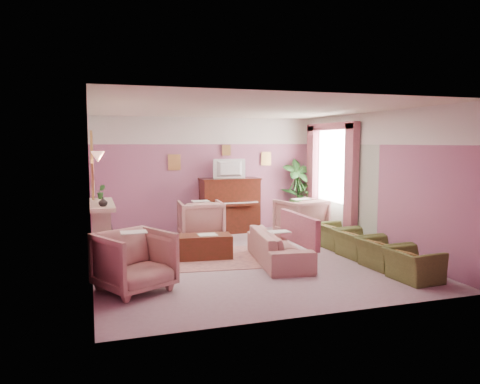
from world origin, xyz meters
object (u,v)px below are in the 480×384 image
object	(u,v)px
piano	(230,206)
floral_armchair_front	(134,258)
coffee_table	(205,247)
floral_armchair_right	(301,216)
olive_chair_a	(414,260)
side_table	(301,215)
olive_chair_c	(357,240)
floral_armchair_left	(201,218)
olive_chair_d	(336,232)
olive_chair_b	(383,249)
television	(230,167)
sofa	(279,241)

from	to	relation	value
piano	floral_armchair_front	bearing A→B (deg)	-123.90
coffee_table	floral_armchair_right	bearing A→B (deg)	26.74
floral_armchair_front	olive_chair_a	distance (m)	4.34
side_table	olive_chair_c	bearing A→B (deg)	-95.30
floral_armchair_left	piano	bearing A→B (deg)	37.17
piano	olive_chair_d	bearing A→B (deg)	-55.73
olive_chair_a	olive_chair_b	bearing A→B (deg)	90.00
floral_armchair_left	side_table	size ratio (longest dim) A/B	1.42
television	floral_armchair_left	distance (m)	1.55
television	coffee_table	bearing A→B (deg)	-117.46
floral_armchair_right	side_table	bearing A→B (deg)	64.60
floral_armchair_left	coffee_table	bearing A→B (deg)	-100.57
piano	olive_chair_c	xyz separation A→B (m)	(1.60, -3.17, -0.31)
floral_armchair_left	side_table	xyz separation A→B (m)	(2.78, 0.62, -0.15)
side_table	television	bearing A→B (deg)	179.94
coffee_table	floral_armchair_front	size ratio (longest dim) A/B	1.01
olive_chair_b	olive_chair_c	xyz separation A→B (m)	(0.00, 0.82, 0.00)
olive_chair_d	sofa	bearing A→B (deg)	-155.05
olive_chair_a	olive_chair_d	xyz separation A→B (m)	(0.00, 2.46, 0.00)
sofa	floral_armchair_right	distance (m)	2.48
sofa	olive_chair_a	bearing A→B (deg)	-47.26
floral_armchair_front	olive_chair_b	xyz separation A→B (m)	(4.26, -0.04, -0.16)
olive_chair_b	side_table	size ratio (longest dim) A/B	1.12
floral_armchair_front	piano	bearing A→B (deg)	56.10
sofa	olive_chair_c	distance (m)	1.59
coffee_table	olive_chair_d	distance (m)	2.81
television	side_table	xyz separation A→B (m)	(1.89, -0.00, -1.25)
coffee_table	side_table	distance (m)	3.87
piano	olive_chair_c	world-z (taller)	piano
floral_armchair_left	olive_chair_c	xyz separation A→B (m)	(2.49, -2.49, -0.16)
floral_armchair_front	floral_armchair_right	bearing A→B (deg)	35.49
olive_chair_a	olive_chair_b	world-z (taller)	same
floral_armchair_right	olive_chair_c	world-z (taller)	floral_armchair_right
olive_chair_d	television	bearing A→B (deg)	124.84
television	olive_chair_c	bearing A→B (deg)	-62.84
sofa	floral_armchair_right	xyz separation A→B (m)	(1.41, 2.04, 0.09)
sofa	side_table	xyz separation A→B (m)	(1.88, 3.04, -0.05)
sofa	floral_armchair_left	world-z (taller)	floral_armchair_left
floral_armchair_right	olive_chair_c	distance (m)	2.13
piano	side_table	bearing A→B (deg)	-1.58
piano	floral_armchair_left	distance (m)	1.13
sofa	olive_chair_b	bearing A→B (deg)	-29.53
floral_armchair_front	olive_chair_a	size ratio (longest dim) A/B	1.26
floral_armchair_right	sofa	bearing A→B (deg)	-124.58
television	floral_armchair_right	distance (m)	2.06
olive_chair_c	floral_armchair_left	bearing A→B (deg)	134.94
side_table	piano	bearing A→B (deg)	178.42
television	floral_armchair_right	xyz separation A→B (m)	(1.42, -1.00, -1.10)
olive_chair_c	television	bearing A→B (deg)	117.16
side_table	sofa	bearing A→B (deg)	-121.75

